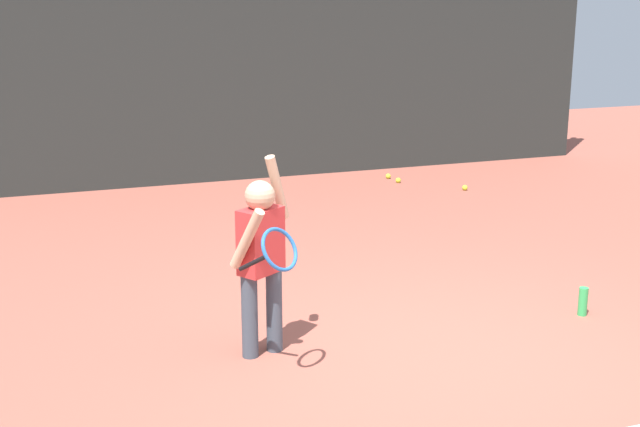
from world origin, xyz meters
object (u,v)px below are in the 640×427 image
tennis_ball_2 (398,180)px  water_bottle (583,301)px  tennis_ball_7 (388,176)px  tennis_player (262,252)px  tennis_ball_3 (465,188)px

tennis_ball_2 → water_bottle: bearing=-97.2°
tennis_ball_2 → tennis_ball_7: bearing=93.7°
tennis_player → water_bottle: tennis_player is taller
tennis_player → tennis_ball_2: tennis_player is taller
tennis_ball_3 → tennis_ball_7: 1.11m
tennis_player → water_bottle: bearing=-34.8°
tennis_player → tennis_ball_2: bearing=23.7°
water_bottle → tennis_ball_3: bearing=73.4°
tennis_ball_2 → tennis_ball_3: same height
tennis_ball_3 → tennis_ball_7: (-0.62, 0.92, 0.00)m
tennis_ball_3 → tennis_ball_7: same height
tennis_player → tennis_ball_3: bearing=14.3°
tennis_ball_7 → tennis_player: bearing=-122.6°
tennis_player → tennis_ball_3: (3.66, 3.85, -0.69)m
tennis_ball_7 → tennis_ball_2: bearing=-86.3°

